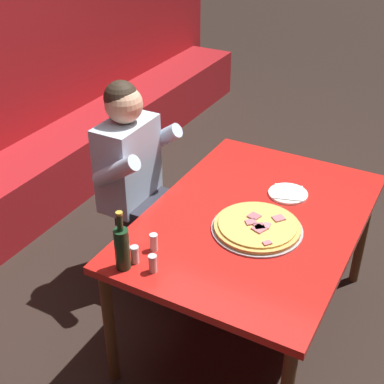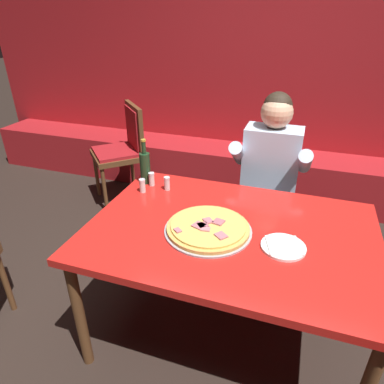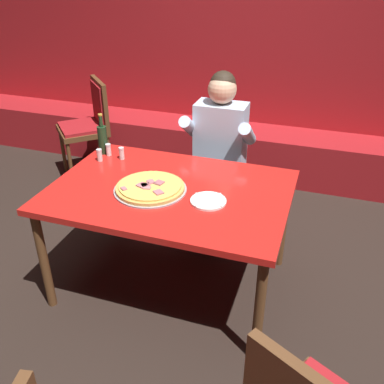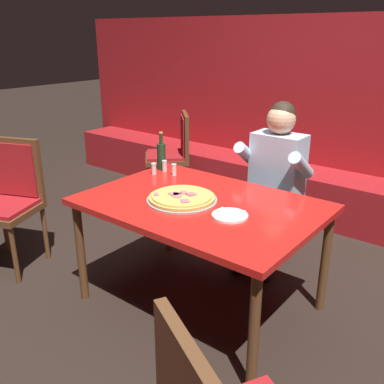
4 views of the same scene
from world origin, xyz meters
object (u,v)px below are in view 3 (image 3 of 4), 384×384
object	(u,v)px
pizza	(150,188)
beer_bottle	(103,139)
shaker_parmesan	(100,156)
diner_seated_blue_shirt	(217,150)
plate_white_paper	(208,201)
main_dining_table	(170,198)
shaker_black_pepper	(122,154)
dining_chair_by_booth	(89,121)
shaker_oregano	(109,150)

from	to	relation	value
pizza	beer_bottle	size ratio (longest dim) A/B	1.52
shaker_parmesan	diner_seated_blue_shirt	size ratio (longest dim) A/B	0.07
diner_seated_blue_shirt	plate_white_paper	bearing A→B (deg)	-78.02
main_dining_table	plate_white_paper	size ratio (longest dim) A/B	6.92
diner_seated_blue_shirt	shaker_black_pepper	bearing A→B (deg)	-141.87
shaker_parmesan	shaker_black_pepper	bearing A→B (deg)	30.40
beer_bottle	shaker_parmesan	world-z (taller)	beer_bottle
shaker_black_pepper	diner_seated_blue_shirt	size ratio (longest dim) A/B	0.07
beer_bottle	shaker_black_pepper	xyz separation A→B (m)	(0.17, -0.05, -0.07)
pizza	beer_bottle	xyz separation A→B (m)	(-0.54, 0.41, 0.09)
beer_bottle	diner_seated_blue_shirt	world-z (taller)	diner_seated_blue_shirt
beer_bottle	shaker_black_pepper	size ratio (longest dim) A/B	3.40
shaker_black_pepper	diner_seated_blue_shirt	world-z (taller)	diner_seated_blue_shirt
plate_white_paper	dining_chair_by_booth	distance (m)	2.15
shaker_parmesan	dining_chair_by_booth	distance (m)	1.35
main_dining_table	shaker_oregano	world-z (taller)	shaker_oregano
shaker_black_pepper	diner_seated_blue_shirt	bearing A→B (deg)	38.13
pizza	shaker_black_pepper	xyz separation A→B (m)	(-0.37, 0.35, 0.02)
pizza	shaker_parmesan	size ratio (longest dim) A/B	5.15
shaker_oregano	plate_white_paper	bearing A→B (deg)	-25.08
shaker_oregano	shaker_parmesan	bearing A→B (deg)	-98.06
main_dining_table	shaker_parmesan	size ratio (longest dim) A/B	16.91
shaker_oregano	dining_chair_by_booth	bearing A→B (deg)	127.59
pizza	shaker_oregano	size ratio (longest dim) A/B	5.15
pizza	plate_white_paper	world-z (taller)	pizza
shaker_parmesan	pizza	bearing A→B (deg)	-29.16
main_dining_table	pizza	bearing A→B (deg)	-150.55
shaker_oregano	shaker_parmesan	xyz separation A→B (m)	(-0.01, -0.10, 0.00)
pizza	shaker_parmesan	world-z (taller)	shaker_parmesan
shaker_oregano	shaker_parmesan	size ratio (longest dim) A/B	1.00
shaker_black_pepper	shaker_parmesan	xyz separation A→B (m)	(-0.13, -0.08, 0.00)
diner_seated_blue_shirt	pizza	bearing A→B (deg)	-103.98
plate_white_paper	beer_bottle	world-z (taller)	beer_bottle
beer_bottle	shaker_oregano	size ratio (longest dim) A/B	3.40
main_dining_table	shaker_parmesan	distance (m)	0.65
dining_chair_by_booth	pizza	bearing A→B (deg)	-47.72
beer_bottle	shaker_oregano	bearing A→B (deg)	-26.21
main_dining_table	shaker_oregano	xyz separation A→B (m)	(-0.59, 0.32, 0.11)
pizza	plate_white_paper	size ratio (longest dim) A/B	2.11
shaker_black_pepper	dining_chair_by_booth	distance (m)	1.37
beer_bottle	shaker_black_pepper	bearing A→B (deg)	-17.06
diner_seated_blue_shirt	shaker_parmesan	bearing A→B (deg)	-143.20
pizza	diner_seated_blue_shirt	world-z (taller)	diner_seated_blue_shirt
beer_bottle	shaker_parmesan	size ratio (longest dim) A/B	3.40
shaker_oregano	diner_seated_blue_shirt	distance (m)	0.81
pizza	plate_white_paper	xyz separation A→B (m)	(0.37, -0.02, -0.01)
main_dining_table	shaker_parmesan	bearing A→B (deg)	159.94
beer_bottle	dining_chair_by_booth	size ratio (longest dim) A/B	0.30
plate_white_paper	shaker_oregano	bearing A→B (deg)	154.92
shaker_oregano	shaker_black_pepper	size ratio (longest dim) A/B	1.00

